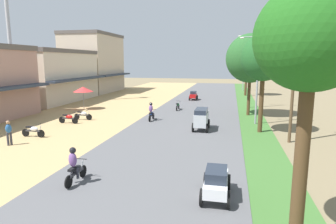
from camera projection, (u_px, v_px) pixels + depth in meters
shophouse_mid at (51, 76)px, 38.99m from camera, size 8.49×13.16×6.90m
shophouse_far at (94, 63)px, 50.84m from camera, size 8.34×11.33×10.10m
parked_motorbike_second at (33, 130)px, 20.58m from camera, size 1.80×0.54×0.94m
parked_motorbike_third at (69, 118)px, 25.12m from camera, size 1.80×0.54×0.94m
parked_motorbike_fourth at (83, 115)px, 26.65m from camera, size 1.80×0.54×0.94m
vendor_umbrella at (83, 89)px, 32.28m from camera, size 2.20×2.20×2.52m
pedestrian_on_shoulder at (9, 132)px, 18.49m from camera, size 0.42×0.43×1.62m
median_tree_nearest at (311, 41)px, 7.66m from camera, size 3.01×3.01×7.38m
median_tree_second at (264, 58)px, 21.22m from camera, size 3.31×3.31×7.32m
median_tree_third at (251, 58)px, 28.19m from camera, size 4.75×4.75×7.97m
median_tree_fourth at (247, 47)px, 44.60m from camera, size 3.56×3.56×9.46m
streetlamp_near at (258, 73)px, 24.31m from camera, size 3.16×0.20×7.44m
streetlamp_mid at (251, 66)px, 33.09m from camera, size 3.16×0.20×8.33m
streetlamp_far at (244, 64)px, 52.99m from camera, size 3.16×0.20×8.41m
utility_pole_near at (295, 66)px, 18.68m from camera, size 1.80×0.20×9.75m
car_sedan_white at (216, 181)px, 11.37m from camera, size 1.10×2.26×1.19m
car_van_silver at (201, 118)px, 22.66m from camera, size 1.19×2.41×1.67m
car_hatchback_red at (193, 95)px, 40.30m from camera, size 1.04×2.00×1.23m
motorbike_foreground_rider at (75, 166)px, 12.69m from camera, size 0.54×1.80×1.66m
motorbike_ahead_second at (151, 112)px, 26.25m from camera, size 0.54×1.80×1.66m
motorbike_ahead_third at (178, 105)px, 32.04m from camera, size 0.54×1.80×0.94m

